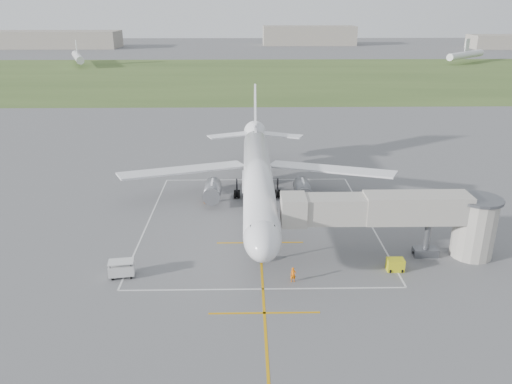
{
  "coord_description": "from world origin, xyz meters",
  "views": [
    {
      "loc": [
        -1.49,
        -61.79,
        25.95
      ],
      "look_at": [
        -0.35,
        -4.0,
        4.0
      ],
      "focal_mm": 35.0,
      "sensor_mm": 36.0,
      "label": 1
    }
  ],
  "objects_px": {
    "jet_bridge": "(409,216)",
    "baggage_cart": "(122,269)",
    "gpu_unit": "(395,265)",
    "ramp_worker_wing": "(205,198)",
    "ramp_worker_nose": "(293,275)",
    "airliner": "(258,177)"
  },
  "relations": [
    {
      "from": "jet_bridge",
      "to": "baggage_cart",
      "type": "bearing_deg",
      "value": -172.66
    },
    {
      "from": "jet_bridge",
      "to": "gpu_unit",
      "type": "distance_m",
      "value": 5.51
    },
    {
      "from": "baggage_cart",
      "to": "ramp_worker_wing",
      "type": "distance_m",
      "value": 20.87
    },
    {
      "from": "gpu_unit",
      "to": "ramp_worker_nose",
      "type": "xyz_separation_m",
      "value": [
        -10.77,
        -2.04,
        0.13
      ]
    },
    {
      "from": "ramp_worker_wing",
      "to": "ramp_worker_nose",
      "type": "bearing_deg",
      "value": 174.25
    },
    {
      "from": "jet_bridge",
      "to": "ramp_worker_nose",
      "type": "distance_m",
      "value": 14.26
    },
    {
      "from": "jet_bridge",
      "to": "ramp_worker_wing",
      "type": "distance_m",
      "value": 28.2
    },
    {
      "from": "ramp_worker_nose",
      "to": "jet_bridge",
      "type": "bearing_deg",
      "value": 17.43
    },
    {
      "from": "airliner",
      "to": "baggage_cart",
      "type": "xyz_separation_m",
      "value": [
        -14.17,
        -18.1,
        -3.5
      ]
    },
    {
      "from": "airliner",
      "to": "gpu_unit",
      "type": "height_order",
      "value": "airliner"
    },
    {
      "from": "airliner",
      "to": "jet_bridge",
      "type": "distance_m",
      "value": 21.22
    },
    {
      "from": "airliner",
      "to": "baggage_cart",
      "type": "height_order",
      "value": "airliner"
    },
    {
      "from": "gpu_unit",
      "to": "airliner",
      "type": "bearing_deg",
      "value": 128.9
    },
    {
      "from": "gpu_unit",
      "to": "ramp_worker_nose",
      "type": "distance_m",
      "value": 10.96
    },
    {
      "from": "jet_bridge",
      "to": "baggage_cart",
      "type": "distance_m",
      "value": 30.38
    },
    {
      "from": "jet_bridge",
      "to": "baggage_cart",
      "type": "relative_size",
      "value": 8.71
    },
    {
      "from": "jet_bridge",
      "to": "baggage_cart",
      "type": "xyz_separation_m",
      "value": [
        -29.89,
        -3.85,
        -3.85
      ]
    },
    {
      "from": "airliner",
      "to": "gpu_unit",
      "type": "distance_m",
      "value": 22.52
    },
    {
      "from": "jet_bridge",
      "to": "baggage_cart",
      "type": "height_order",
      "value": "jet_bridge"
    },
    {
      "from": "baggage_cart",
      "to": "ramp_worker_nose",
      "type": "distance_m",
      "value": 17.26
    },
    {
      "from": "ramp_worker_wing",
      "to": "gpu_unit",
      "type": "bearing_deg",
      "value": -163.89
    },
    {
      "from": "gpu_unit",
      "to": "ramp_worker_wing",
      "type": "relative_size",
      "value": 1.1
    }
  ]
}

